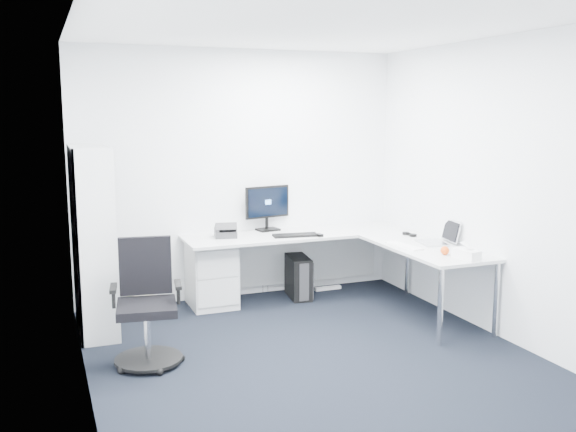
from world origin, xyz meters
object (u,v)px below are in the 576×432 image
object	(u,v)px
l_desk	(311,273)
laptop	(432,232)
task_chair	(147,304)
bookshelf	(93,240)
monitor	(268,208)

from	to	relation	value
l_desk	laptop	distance (m)	1.31
l_desk	task_chair	world-z (taller)	task_chair
bookshelf	task_chair	distance (m)	1.11
bookshelf	monitor	size ratio (longest dim) A/B	3.26
l_desk	bookshelf	distance (m)	2.23
l_desk	monitor	distance (m)	0.91
monitor	bookshelf	bearing A→B (deg)	-174.16
bookshelf	task_chair	xyz separation A→B (m)	(0.32, -1.00, -0.36)
bookshelf	l_desk	bearing A→B (deg)	-1.32
l_desk	monitor	size ratio (longest dim) A/B	4.70
l_desk	task_chair	size ratio (longest dim) A/B	2.46
l_desk	bookshelf	bearing A→B (deg)	178.68
l_desk	bookshelf	size ratio (longest dim) A/B	1.44
bookshelf	task_chair	world-z (taller)	bookshelf
bookshelf	monitor	world-z (taller)	bookshelf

